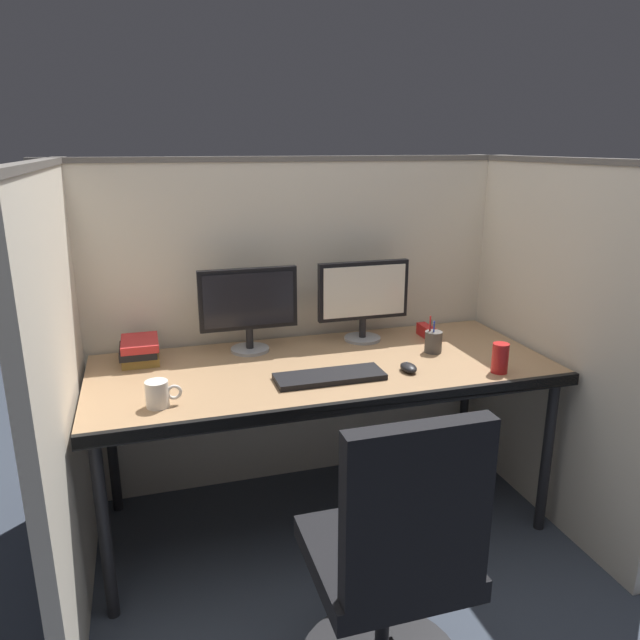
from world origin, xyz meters
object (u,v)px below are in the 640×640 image
monitor_right (363,295)px  computer_mouse (409,368)px  red_stapler (427,332)px  soda_can (500,358)px  office_chair (391,595)px  pen_cup (433,342)px  coffee_mug (158,394)px  book_stack (140,350)px  keyboard_main (330,377)px  monitor_left (249,304)px  desk (324,377)px

monitor_right → computer_mouse: (0.03, -0.44, -0.20)m
red_stapler → soda_can: soda_can is taller
office_chair → pen_cup: office_chair is taller
coffee_mug → soda_can: 1.33m
monitor_right → book_stack: bearing=-179.9°
computer_mouse → soda_can: size_ratio=0.79×
keyboard_main → computer_mouse: computer_mouse is taller
computer_mouse → soda_can: (0.35, -0.11, 0.04)m
office_chair → pen_cup: size_ratio=5.97×
monitor_left → red_stapler: (0.84, -0.05, -0.19)m
red_stapler → book_stack: bearing=177.7°
desk → pen_cup: bearing=2.6°
desk → monitor_left: bearing=134.2°
desk → book_stack: (-0.73, 0.27, 0.10)m
office_chair → coffee_mug: 1.00m
office_chair → desk: bearing=81.5°
pen_cup → red_stapler: bearing=70.5°
coffee_mug → soda_can: (1.33, -0.05, 0.01)m
computer_mouse → book_stack: (-1.04, 0.43, 0.03)m
red_stapler → office_chair: bearing=-120.2°
computer_mouse → coffee_mug: size_ratio=0.76×
monitor_right → red_stapler: (0.31, -0.05, -0.19)m
office_chair → computer_mouse: 0.92m
red_stapler → computer_mouse: bearing=-125.6°
keyboard_main → coffee_mug: (-0.65, -0.07, 0.04)m
office_chair → soda_can: 1.06m
coffee_mug → monitor_left: bearing=50.0°
coffee_mug → computer_mouse: bearing=3.4°
computer_mouse → coffee_mug: 0.98m
monitor_left → soda_can: 1.08m
computer_mouse → office_chair: bearing=-117.2°
coffee_mug → office_chair: bearing=-48.9°
office_chair → computer_mouse: (0.38, 0.74, 0.39)m
desk → soda_can: soda_can is taller
computer_mouse → red_stapler: (0.27, 0.38, 0.01)m
desk → coffee_mug: bearing=-161.9°
red_stapler → book_stack: size_ratio=0.66×
soda_can → pen_cup: 0.33m
keyboard_main → book_stack: size_ratio=1.89×
monitor_left → red_stapler: monitor_left is taller
monitor_left → book_stack: size_ratio=1.89×
soda_can → pen_cup: bearing=115.6°
computer_mouse → pen_cup: 0.28m
desk → keyboard_main: (-0.02, -0.15, 0.06)m
keyboard_main → pen_cup: 0.56m
keyboard_main → book_stack: 0.82m
monitor_left → keyboard_main: monitor_left is taller
soda_can → red_stapler: bearing=98.5°
red_stapler → book_stack: 1.31m
office_chair → keyboard_main: 0.85m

